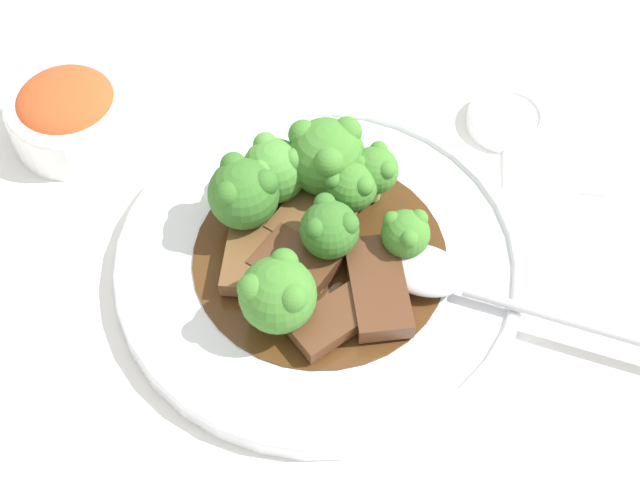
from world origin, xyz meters
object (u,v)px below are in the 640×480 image
main_plate (320,260)px  sauce_dish (506,119)px  broccoli_floret_1 (274,170)px  beef_strip_2 (304,214)px  beef_strip_0 (378,287)px  beef_strip_4 (294,265)px  broccoli_floret_2 (406,233)px  broccoli_floret_6 (351,185)px  beef_strip_3 (249,258)px  broccoli_floret_7 (331,226)px  serving_spoon (455,286)px  broccoli_floret_0 (374,170)px  broccoli_floret_5 (326,156)px  beef_strip_1 (335,319)px  broccoli_floret_3 (278,294)px  side_bowl_kimchi (69,112)px  broccoli_floret_4 (243,193)px

main_plate → sauce_dish: size_ratio=4.59×
broccoli_floret_1 → sauce_dish: (0.13, -0.15, -0.04)m
beef_strip_2 → beef_strip_0: bearing=-125.3°
beef_strip_4 → broccoli_floret_2: (0.03, -0.07, 0.01)m
broccoli_floret_6 → beef_strip_3: bearing=138.5°
broccoli_floret_2 → broccoli_floret_7: 0.05m
serving_spoon → sauce_dish: (0.17, -0.01, -0.02)m
broccoli_floret_0 → broccoli_floret_1: size_ratio=0.91×
beef_strip_0 → broccoli_floret_2: 0.04m
broccoli_floret_5 → broccoli_floret_7: broccoli_floret_5 is taller
beef_strip_1 → broccoli_floret_6: 0.09m
broccoli_floret_1 → broccoli_floret_5: bearing=-61.7°
beef_strip_4 → broccoli_floret_3: size_ratio=1.13×
broccoli_floret_0 → broccoli_floret_5: (0.00, 0.03, 0.00)m
beef_strip_0 → broccoli_floret_0: broccoli_floret_0 is taller
beef_strip_4 → broccoli_floret_5: (0.07, -0.00, 0.03)m
side_bowl_kimchi → broccoli_floret_6: bearing=-97.4°
serving_spoon → broccoli_floret_6: bearing=60.4°
broccoli_floret_3 → beef_strip_0: bearing=-57.9°
main_plate → broccoli_floret_5: broccoli_floret_5 is taller
main_plate → beef_strip_2: (0.02, 0.02, 0.02)m
sauce_dish → beef_strip_4: bearing=147.9°
broccoli_floret_3 → sauce_dish: size_ratio=0.86×
beef_strip_0 → sauce_dish: 0.20m
sauce_dish → broccoli_floret_1: bearing=131.1°
beef_strip_4 → side_bowl_kimchi: bearing=66.5°
main_plate → beef_strip_1: size_ratio=4.37×
broccoli_floret_6 → serving_spoon: bearing=-119.6°
broccoli_floret_4 → serving_spoon: broccoli_floret_4 is taller
broccoli_floret_4 → serving_spoon: bearing=-97.1°
broccoli_floret_3 → broccoli_floret_5: size_ratio=0.89×
side_bowl_kimchi → main_plate: bearing=-108.0°
beef_strip_1 → beef_strip_4: beef_strip_4 is taller
broccoli_floret_7 → beef_strip_3: bearing=115.0°
beef_strip_4 → broccoli_floret_2: broccoli_floret_2 is taller
main_plate → broccoli_floret_2: (0.02, -0.05, 0.03)m
beef_strip_3 → broccoli_floret_7: size_ratio=1.21×
main_plate → serving_spoon: 0.09m
main_plate → broccoli_floret_4: broccoli_floret_4 is taller
beef_strip_4 → broccoli_floret_0: size_ratio=1.31×
beef_strip_1 → broccoli_floret_5: (0.11, 0.03, 0.03)m
main_plate → beef_strip_1: bearing=-155.2°
main_plate → broccoli_floret_4: size_ratio=5.10×
broccoli_floret_3 → broccoli_floret_1: bearing=18.2°
broccoli_floret_1 → broccoli_floret_2: 0.10m
side_bowl_kimchi → beef_strip_0: bearing=-109.2°
beef_strip_3 → broccoli_floret_2: bearing=-69.5°
beef_strip_3 → sauce_dish: bearing=-38.0°
main_plate → broccoli_floret_2: size_ratio=7.55×
broccoli_floret_6 → serving_spoon: (-0.05, -0.08, -0.02)m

